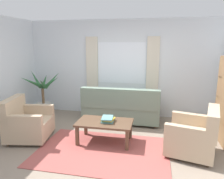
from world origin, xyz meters
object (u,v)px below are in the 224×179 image
object	(u,v)px
armchair_left	(27,123)
armchair_right	(195,136)
book_stack_on_table	(108,119)
coffee_table	(105,124)
couch	(121,108)
potted_plant	(43,98)

from	to	relation	value
armchair_left	armchair_right	size ratio (longest dim) A/B	0.96
armchair_right	armchair_left	bearing A→B (deg)	-75.34
armchair_right	book_stack_on_table	distance (m)	1.64
coffee_table	book_stack_on_table	bearing A→B (deg)	10.61
couch	armchair_right	world-z (taller)	couch
armchair_left	couch	bearing A→B (deg)	-62.22
armchair_left	coffee_table	world-z (taller)	armchair_left
book_stack_on_table	potted_plant	world-z (taller)	potted_plant
couch	potted_plant	xyz separation A→B (m)	(-2.20, 0.07, 0.13)
armchair_right	book_stack_on_table	xyz separation A→B (m)	(-1.63, 0.15, 0.13)
couch	book_stack_on_table	world-z (taller)	couch
coffee_table	potted_plant	xyz separation A→B (m)	(-2.06, 1.26, 0.11)
coffee_table	book_stack_on_table	xyz separation A→B (m)	(0.06, 0.01, 0.11)
couch	book_stack_on_table	bearing A→B (deg)	86.09
armchair_left	potted_plant	size ratio (longest dim) A/B	0.78
book_stack_on_table	potted_plant	bearing A→B (deg)	149.43
couch	armchair_left	xyz separation A→B (m)	(-1.77, -1.37, -0.01)
couch	armchair_left	distance (m)	2.24
armchair_right	coffee_table	xyz separation A→B (m)	(-1.69, 0.14, 0.03)
armchair_right	coffee_table	distance (m)	1.69
armchair_left	armchair_right	xyz separation A→B (m)	(3.32, 0.03, 0.00)
book_stack_on_table	armchair_left	bearing A→B (deg)	-173.65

